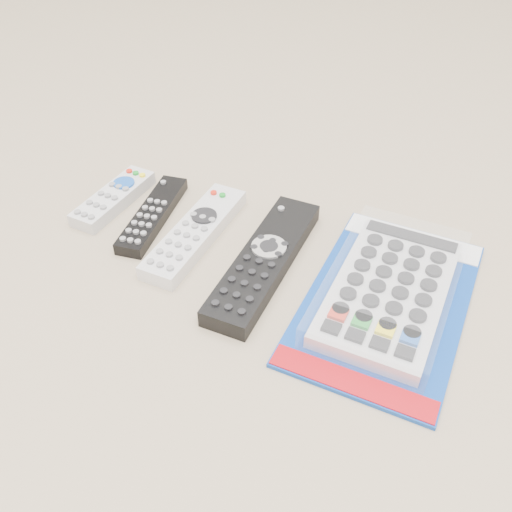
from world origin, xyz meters
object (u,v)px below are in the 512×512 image
(remote_silver_dvd, at_px, (195,233))
(jumbo_remote_packaged, at_px, (389,290))
(remote_slim_black, at_px, (153,215))
(remote_large_black, at_px, (264,261))
(remote_small_grey, at_px, (113,198))

(remote_silver_dvd, xyz_separation_m, jumbo_remote_packaged, (0.26, -0.02, 0.01))
(remote_slim_black, bearing_deg, jumbo_remote_packaged, -12.07)
(remote_slim_black, xyz_separation_m, jumbo_remote_packaged, (0.33, -0.04, 0.01))
(remote_large_black, height_order, jumbo_remote_packaged, jumbo_remote_packaged)
(remote_slim_black, xyz_separation_m, remote_silver_dvd, (0.07, -0.02, 0.00))
(remote_silver_dvd, bearing_deg, remote_large_black, -7.12)
(remote_slim_black, height_order, remote_silver_dvd, remote_silver_dvd)
(remote_large_black, bearing_deg, remote_slim_black, 171.14)
(remote_silver_dvd, height_order, remote_large_black, remote_large_black)
(remote_silver_dvd, height_order, jumbo_remote_packaged, jumbo_remote_packaged)
(remote_silver_dvd, distance_m, remote_large_black, 0.11)
(remote_large_black, bearing_deg, remote_small_grey, 171.46)
(remote_slim_black, relative_size, jumbo_remote_packaged, 0.56)
(remote_small_grey, height_order, remote_slim_black, remote_small_grey)
(remote_slim_black, relative_size, remote_silver_dvd, 0.83)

